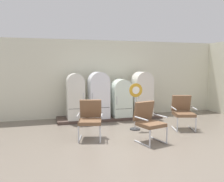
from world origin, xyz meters
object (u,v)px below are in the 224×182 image
Objects in this scene: refrigerator_2 at (121,97)px; armchair_left at (90,117)px; refrigerator_3 at (142,92)px; sign_stand at (135,108)px; refrigerator_1 at (99,94)px; armchair_center at (148,120)px; refrigerator_0 at (75,95)px; armchair_right at (183,111)px.

refrigerator_2 is 2.54m from armchair_left.
refrigerator_3 is 1.79m from sign_stand.
refrigerator_3 is (1.66, 0.02, -0.00)m from refrigerator_1.
refrigerator_2 reaches higher than armchair_center.
refrigerator_0 is 1.54× the size of armchair_right.
refrigerator_2 is 1.32× the size of armchair_left.
sign_stand reaches higher than armchair_right.
refrigerator_2 is at bearing 127.21° from armchair_right.
armchair_left is at bearing 153.26° from armchair_center.
refrigerator_3 is 1.58× the size of armchair_right.
sign_stand is (-0.04, -1.55, -0.16)m from refrigerator_2.
armchair_left is 1.00× the size of armchair_center.
armchair_right is (2.24, -1.81, -0.39)m from refrigerator_1.
refrigerator_1 is 1.66m from refrigerator_3.
refrigerator_0 is at bearing 149.17° from armchair_right.
refrigerator_1 is at bearing -1.37° from refrigerator_0.
refrigerator_1 is at bearing 117.80° from sign_stand.
armchair_right is at bearing -11.56° from sign_stand.
refrigerator_2 is 1.32× the size of armchair_center.
armchair_center is at bearing -26.74° from armchair_left.
sign_stand is at bearing -62.20° from refrigerator_1.
refrigerator_1 is 2.79m from armchair_center.
sign_stand is (-0.86, -1.54, -0.30)m from refrigerator_3.
refrigerator_0 is 2.25m from sign_stand.
refrigerator_0 is 1.16× the size of refrigerator_2.
armchair_center is at bearing -75.53° from refrigerator_1.
refrigerator_0 is at bearing 178.63° from refrigerator_1.
refrigerator_3 is at bearing -0.82° from refrigerator_2.
armchair_right is (2.92, 0.18, 0.00)m from armchair_left.
armchair_right is 1.78m from armchair_center.
refrigerator_1 reaches higher than sign_stand.
sign_stand is at bearing -119.34° from refrigerator_3.
refrigerator_3 is 1.14× the size of sign_stand.
armchair_right and armchair_center have the same top height.
armchair_center is at bearing -60.74° from refrigerator_0.
refrigerator_0 reaches higher than armchair_right.
refrigerator_0 reaches higher than refrigerator_2.
refrigerator_0 is 2.48m from refrigerator_3.
armchair_center is (1.37, -0.69, 0.00)m from armchair_left.
refrigerator_3 reaches higher than refrigerator_0.
refrigerator_1 is at bearing 104.47° from armchair_center.
armchair_right is at bearing -52.79° from refrigerator_2.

